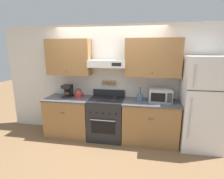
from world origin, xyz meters
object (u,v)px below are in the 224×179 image
Objects in this scene: stove_range at (106,118)px; refrigerator at (202,103)px; microwave at (160,95)px; tea_kettle at (79,94)px; coffee_maker at (68,91)px; utensil_crock at (140,97)px.

refrigerator reaches higher than stove_range.
refrigerator is 3.97× the size of microwave.
refrigerator reaches higher than tea_kettle.
microwave is (1.82, 0.02, 0.05)m from tea_kettle.
tea_kettle reaches higher than stove_range.
coffee_maker is at bearing 174.64° from stove_range.
refrigerator is 8.68× the size of tea_kettle.
microwave is at bearing -0.31° from coffee_maker.
stove_range is 1.30m from microwave.
utensil_crock reaches higher than stove_range.
tea_kettle is 1.82m from microwave.
tea_kettle is 0.70× the size of utensil_crock.
microwave is at bearing 2.40° from utensil_crock.
microwave is (2.10, -0.01, -0.01)m from coffee_maker.
utensil_crock is at bearing 0.00° from tea_kettle.
coffee_maker is (-2.92, 0.12, 0.12)m from refrigerator.
tea_kettle is (-0.66, 0.06, 0.53)m from stove_range.
microwave is at bearing 172.47° from refrigerator.
stove_range is at bearing -175.40° from utensil_crock.
microwave is at bearing 3.80° from stove_range.
refrigerator is at bearing -7.53° from microwave.
tea_kettle is 0.46× the size of microwave.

